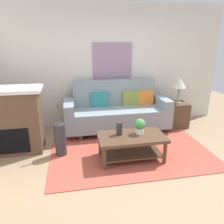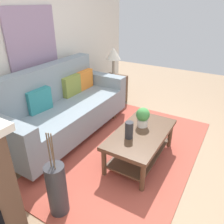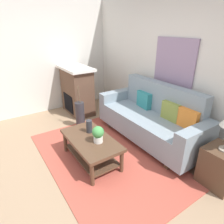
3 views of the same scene
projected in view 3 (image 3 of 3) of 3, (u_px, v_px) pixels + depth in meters
name	position (u px, v px, depth m)	size (l,w,h in m)	color
ground_plane	(78.00, 169.00, 3.04)	(9.10, 9.10, 0.00)	#9E7F60
wall_back	(178.00, 67.00, 3.56)	(5.10, 0.10, 2.70)	silver
wall_left	(48.00, 57.00, 4.73)	(0.10, 5.06, 2.70)	silver
area_rug	(105.00, 158.00, 3.29)	(2.81, 1.76, 0.01)	#B24C3D
couch	(151.00, 119.00, 3.70)	(2.22, 0.84, 1.08)	gray
throw_pillow_teal	(144.00, 100.00, 3.92)	(0.36, 0.12, 0.32)	teal
throw_pillow_olive	(171.00, 111.00, 3.40)	(0.36, 0.12, 0.32)	olive
throw_pillow_orange	(188.00, 119.00, 3.13)	(0.36, 0.12, 0.32)	orange
coffee_table	(91.00, 145.00, 3.10)	(1.10, 0.60, 0.43)	#513826
tabletop_vase	(89.00, 126.00, 3.19)	(0.10, 0.10, 0.21)	#2D2D33
potted_plant_tabletop	(98.00, 134.00, 2.91)	(0.18, 0.18, 0.26)	white
side_table	(220.00, 167.00, 2.66)	(0.44, 0.44, 0.56)	#513826
fireplace	(77.00, 90.00, 4.80)	(1.02, 0.58, 1.16)	brown
floor_vase	(80.00, 115.00, 4.17)	(0.19, 0.19, 0.58)	#2D2D33
floor_vase_branch_a	(79.00, 95.00, 3.97)	(0.01, 0.01, 0.36)	brown
floor_vase_branch_b	(79.00, 94.00, 4.00)	(0.01, 0.01, 0.36)	brown
floor_vase_branch_c	(78.00, 94.00, 3.98)	(0.01, 0.01, 0.36)	brown
framed_painting	(174.00, 63.00, 3.52)	(0.88, 0.03, 0.87)	gray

